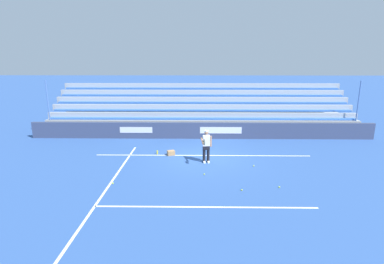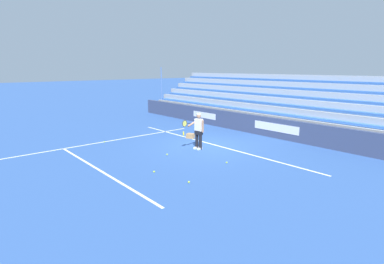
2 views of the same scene
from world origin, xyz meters
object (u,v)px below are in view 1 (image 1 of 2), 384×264
Objects in this scene: tennis_ball_near_player at (113,183)px; tennis_ball_midcourt at (242,190)px; ball_box_cardboard at (171,153)px; tennis_ball_toward_net at (254,166)px; tennis_player at (206,146)px; tennis_ball_far_right at (204,174)px; water_bottle at (157,152)px; tennis_ball_on_baseline at (279,187)px.

tennis_ball_near_player is 5.54m from tennis_ball_midcourt.
tennis_ball_midcourt is at bearing 125.69° from ball_box_cardboard.
ball_box_cardboard reaches higher than tennis_ball_toward_net.
tennis_ball_midcourt is (-3.31, 4.61, -0.10)m from ball_box_cardboard.
tennis_ball_midcourt is (-5.51, 0.59, 0.00)m from tennis_ball_near_player.
tennis_player is 2.39m from ball_box_cardboard.
tennis_ball_far_right and tennis_ball_toward_net have the same top height.
tennis_ball_toward_net is at bearing 159.40° from water_bottle.
ball_box_cardboard is 4.67m from tennis_ball_toward_net.
tennis_ball_midcourt is 1.66m from tennis_ball_on_baseline.
tennis_ball_near_player is at bearing 71.48° from water_bottle.
water_bottle is (2.74, -1.34, -0.78)m from tennis_player.
water_bottle reaches higher than tennis_ball_near_player.
tennis_ball_midcourt is 2.27m from tennis_ball_far_right.
tennis_ball_toward_net is 5.48m from water_bottle.
tennis_ball_far_right is 1.00× the size of tennis_ball_toward_net.
tennis_ball_near_player is 1.00× the size of tennis_ball_midcourt.
tennis_ball_near_player is 0.30× the size of water_bottle.
tennis_player is 1.94m from tennis_ball_far_right.
tennis_player is at bearing -13.86° from tennis_ball_toward_net.
water_bottle is at bearing -37.87° from tennis_ball_on_baseline.
tennis_ball_on_baseline is (-7.14, 0.28, 0.00)m from tennis_ball_near_player.
ball_box_cardboard reaches higher than tennis_ball_near_player.
tennis_ball_near_player and tennis_ball_midcourt have the same top height.
tennis_ball_toward_net is 0.30× the size of water_bottle.
tennis_ball_toward_net is (-1.02, -2.85, 0.00)m from tennis_ball_midcourt.
ball_box_cardboard is at bearing -22.18° from tennis_ball_toward_net.
tennis_ball_near_player is 1.00× the size of tennis_ball_toward_net.
tennis_ball_on_baseline is 0.30× the size of water_bottle.
tennis_ball_near_player is at bearing 61.33° from ball_box_cardboard.
tennis_ball_toward_net is (0.61, -2.54, 0.00)m from tennis_ball_on_baseline.
ball_box_cardboard is 0.81m from water_bottle.
tennis_ball_midcourt and tennis_ball_far_right have the same top height.
water_bottle is (0.80, -0.16, -0.02)m from ball_box_cardboard.
tennis_player is 5.09m from tennis_ball_near_player.
tennis_ball_midcourt is 3.02m from tennis_ball_toward_net.
tennis_player is 4.29× the size of ball_box_cardboard.
tennis_ball_toward_net is at bearing -155.53° from tennis_ball_far_right.
tennis_ball_near_player is 1.00× the size of tennis_ball_on_baseline.
tennis_ball_midcourt and tennis_ball_on_baseline have the same top height.
ball_box_cardboard is 6.06× the size of tennis_ball_far_right.
ball_box_cardboard is 1.82× the size of water_bottle.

